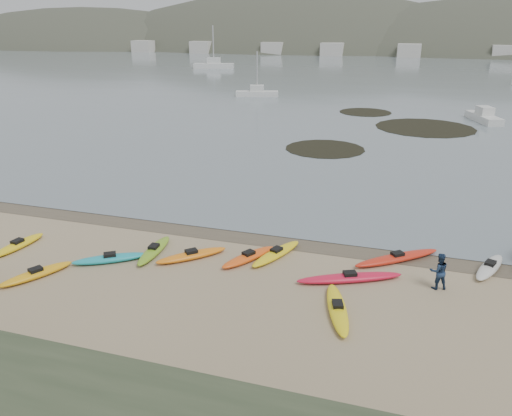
% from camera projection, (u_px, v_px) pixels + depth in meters
% --- Properties ---
extents(ground, '(600.00, 600.00, 0.00)m').
position_uv_depth(ground, '(256.00, 234.00, 26.68)').
color(ground, tan).
rests_on(ground, ground).
extents(wet_sand, '(60.00, 60.00, 0.00)m').
position_uv_depth(wet_sand, '(254.00, 236.00, 26.41)').
color(wet_sand, brown).
rests_on(wet_sand, ground).
extents(water, '(1200.00, 1200.00, 0.00)m').
position_uv_depth(water, '(406.00, 40.00, 294.88)').
color(water, slate).
rests_on(water, ground).
extents(kayaks, '(23.80, 9.90, 0.34)m').
position_uv_depth(kayaks, '(244.00, 264.00, 23.07)').
color(kayaks, orange).
rests_on(kayaks, ground).
extents(person_east, '(0.94, 0.83, 1.63)m').
position_uv_depth(person_east, '(439.00, 271.00, 21.03)').
color(person_east, navy).
rests_on(person_east, ground).
extents(kelp_mats, '(17.27, 26.91, 0.04)m').
position_uv_depth(kelp_mats, '(389.00, 128.00, 52.67)').
color(kelp_mats, black).
rests_on(kelp_mats, water).
extents(moored_boats, '(97.44, 81.28, 1.32)m').
position_uv_depth(moored_boats, '(406.00, 74.00, 100.02)').
color(moored_boats, silver).
rests_on(moored_boats, ground).
extents(far_hills, '(550.00, 135.00, 80.00)m').
position_uv_depth(far_hills, '(499.00, 93.00, 194.81)').
color(far_hills, '#384235').
rests_on(far_hills, ground).
extents(far_town, '(199.00, 5.00, 4.00)m').
position_uv_depth(far_town, '(413.00, 51.00, 153.95)').
color(far_town, beige).
rests_on(far_town, ground).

